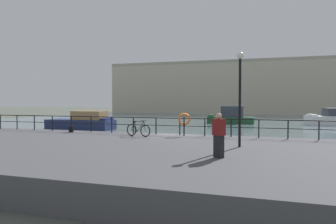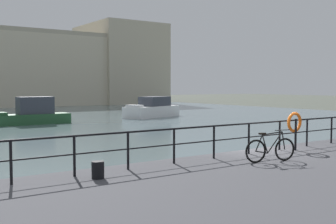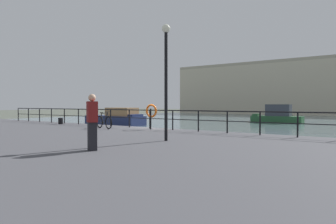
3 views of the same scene
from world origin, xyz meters
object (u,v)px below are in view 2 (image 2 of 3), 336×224
(moored_small_launch, at_px, (152,109))
(moored_green_narrowboat, at_px, (33,114))
(life_ring_stand, at_px, (295,124))
(mooring_bollard, at_px, (98,170))
(parked_bicycle, at_px, (270,149))
(harbor_building, at_px, (2,69))

(moored_small_launch, xyz_separation_m, moored_green_narrowboat, (-13.33, -1.13, 0.05))
(life_ring_stand, bearing_deg, moored_green_narrowboat, 92.25)
(moored_small_launch, relative_size, life_ring_stand, 5.33)
(mooring_bollard, bearing_deg, moored_green_narrowboat, 76.21)
(moored_green_narrowboat, xyz_separation_m, parked_bicycle, (-1.47, -28.77, 0.52))
(moored_small_launch, bearing_deg, parked_bicycle, 43.82)
(parked_bicycle, distance_m, mooring_bollard, 5.45)
(moored_small_launch, bearing_deg, mooring_bollard, 35.33)
(mooring_bollard, bearing_deg, moored_small_launch, 55.18)
(harbor_building, xyz_separation_m, parked_bicycle, (-7.64, -65.93, -4.87))
(harbor_building, xyz_separation_m, mooring_bollard, (-13.01, -65.04, -5.03))
(moored_small_launch, relative_size, mooring_bollard, 16.94)
(parked_bicycle, bearing_deg, harbor_building, 97.38)
(moored_green_narrowboat, xyz_separation_m, mooring_bollard, (-6.84, -27.87, 0.35))
(harbor_building, distance_m, parked_bicycle, 66.55)
(parked_bicycle, bearing_deg, moored_green_narrowboat, 101.07)
(parked_bicycle, xyz_separation_m, mooring_bollard, (-5.37, 0.90, -0.17))
(harbor_building, relative_size, mooring_bollard, 159.06)
(parked_bicycle, bearing_deg, life_ring_stand, 37.81)
(harbor_building, relative_size, moored_small_launch, 9.39)
(moored_small_launch, bearing_deg, moored_green_narrowboat, -15.01)
(moored_small_launch, bearing_deg, harbor_building, -98.59)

